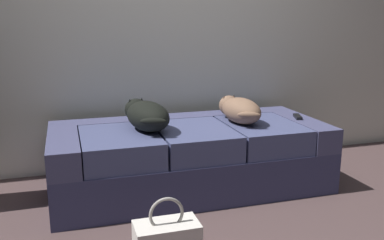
{
  "coord_description": "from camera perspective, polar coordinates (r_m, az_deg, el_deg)",
  "views": [
    {
      "loc": [
        -0.85,
        -1.84,
        1.21
      ],
      "look_at": [
        0.0,
        0.91,
        0.53
      ],
      "focal_mm": 39.06,
      "sensor_mm": 36.0,
      "label": 1
    }
  ],
  "objects": [
    {
      "name": "couch",
      "position": [
        3.09,
        -0.28,
        -5.04
      ],
      "size": [
        1.97,
        0.87,
        0.48
      ],
      "color": "#36385D",
      "rests_on": "ground"
    },
    {
      "name": "dog_dark",
      "position": [
        2.9,
        -6.35,
        0.69
      ],
      "size": [
        0.34,
        0.59,
        0.2
      ],
      "color": "black",
      "rests_on": "couch"
    },
    {
      "name": "dog_tan",
      "position": [
        3.12,
        6.43,
        1.42
      ],
      "size": [
        0.27,
        0.55,
        0.19
      ],
      "color": "#83614A",
      "rests_on": "couch"
    },
    {
      "name": "tv_remote",
      "position": [
        3.34,
        14.23,
        0.44
      ],
      "size": [
        0.09,
        0.16,
        0.02
      ],
      "primitive_type": "cube",
      "rotation": [
        0.0,
        0.0,
        -0.34
      ],
      "color": "black",
      "rests_on": "couch"
    }
  ]
}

